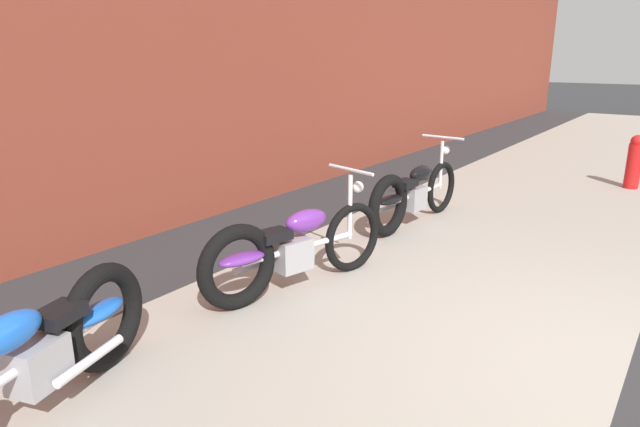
{
  "coord_description": "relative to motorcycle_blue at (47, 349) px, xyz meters",
  "views": [
    {
      "loc": [
        -3.75,
        -0.2,
        2.05
      ],
      "look_at": [
        -0.1,
        2.38,
        0.75
      ],
      "focal_mm": 31.07,
      "sensor_mm": 36.0,
      "label": 1
    }
  ],
  "objects": [
    {
      "name": "motorcycle_blue",
      "position": [
        0.0,
        0.0,
        0.0
      ],
      "size": [
        1.95,
        0.82,
        1.03
      ],
      "rotation": [
        0.0,
        0.0,
        3.44
      ],
      "color": "black",
      "rests_on": "ground"
    },
    {
      "name": "sidewalk_slab",
      "position": [
        2.33,
        -1.0,
        -0.4
      ],
      "size": [
        36.0,
        3.5,
        0.01
      ],
      "primitive_type": "cube",
      "color": "#9E998E",
      "rests_on": "ground"
    },
    {
      "name": "fire_hydrant",
      "position": [
        8.35,
        -2.04,
        0.03
      ],
      "size": [
        0.22,
        0.22,
        0.84
      ],
      "color": "red",
      "rests_on": "ground"
    },
    {
      "name": "motorcycle_black",
      "position": [
        4.52,
        -0.08,
        0.0
      ],
      "size": [
        2.01,
        0.58,
        1.03
      ],
      "rotation": [
        0.0,
        0.0,
        -0.07
      ],
      "color": "black",
      "rests_on": "ground"
    },
    {
      "name": "ground_plane",
      "position": [
        2.33,
        -2.75,
        -0.4
      ],
      "size": [
        80.0,
        80.0,
        0.0
      ],
      "primitive_type": "plane",
      "color": "#2D2D30"
    },
    {
      "name": "motorcycle_purple",
      "position": [
        2.11,
        -0.08,
        0.0
      ],
      "size": [
        1.97,
        0.76,
        1.03
      ],
      "rotation": [
        0.0,
        0.0,
        -0.25
      ],
      "color": "black",
      "rests_on": "ground"
    }
  ]
}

